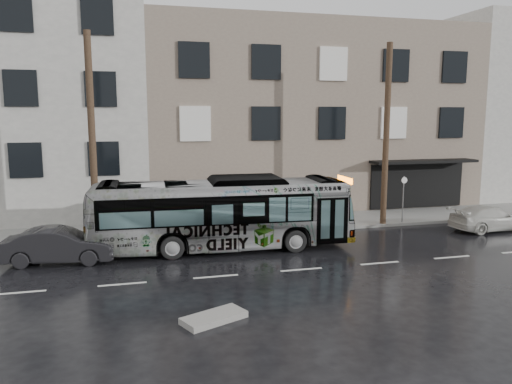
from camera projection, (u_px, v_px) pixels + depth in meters
The scene contains 10 objects.
ground at pixel (281, 252), 20.81m from camera, with size 120.00×120.00×0.00m, color black.
sidewalk at pixel (252, 225), 25.49m from camera, with size 90.00×3.60×0.15m, color gray.
building_taupe at pixel (296, 117), 33.36m from camera, with size 20.00×12.00×11.00m, color gray.
utility_pole_front at pixel (386, 135), 24.87m from camera, with size 0.30×0.30×9.00m, color #4A3725.
utility_pole_rear at pixel (92, 139), 21.39m from camera, with size 0.30×0.30×9.00m, color #4A3725.
sign_post at pixel (403, 199), 25.65m from camera, with size 0.06×0.06×2.40m, color slate.
bus at pixel (222, 214), 21.04m from camera, with size 2.58×11.04×3.08m, color #B2B2B2.
white_sedan at pixel (490, 218), 24.63m from camera, with size 1.70×4.19×1.22m, color beige.
dark_sedan at pixel (60, 245), 19.19m from camera, with size 1.45×4.17×1.37m, color black.
slush_pile at pixel (214, 318), 13.85m from camera, with size 1.80×0.80×0.18m, color #9C9A94.
Camera 1 is at (-6.09, -19.27, 5.68)m, focal length 35.00 mm.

